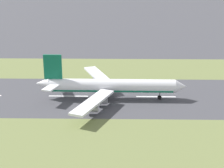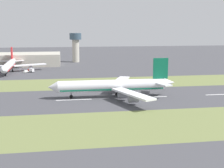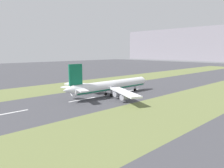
# 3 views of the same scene
# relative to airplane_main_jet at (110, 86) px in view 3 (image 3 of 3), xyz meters

# --- Properties ---
(ground_plane) EXTENTS (800.00, 800.00, 0.00)m
(ground_plane) POSITION_rel_airplane_main_jet_xyz_m (-2.94, 6.00, -6.02)
(ground_plane) COLOR #424247
(grass_median_west) EXTENTS (40.00, 600.00, 0.01)m
(grass_median_west) POSITION_rel_airplane_main_jet_xyz_m (-47.94, 6.00, -6.02)
(grass_median_west) COLOR olive
(grass_median_west) RESTS_ON ground
(grass_median_east) EXTENTS (40.00, 600.00, 0.01)m
(grass_median_east) POSITION_rel_airplane_main_jet_xyz_m (42.06, 6.00, -6.02)
(grass_median_east) COLOR olive
(grass_median_east) RESTS_ON ground
(centreline_dash_near) EXTENTS (1.20, 18.00, 0.01)m
(centreline_dash_near) POSITION_rel_airplane_main_jet_xyz_m (-2.94, -58.09, -6.01)
(centreline_dash_near) COLOR silver
(centreline_dash_near) RESTS_ON ground
(centreline_dash_mid) EXTENTS (1.20, 18.00, 0.01)m
(centreline_dash_mid) POSITION_rel_airplane_main_jet_xyz_m (-2.94, -18.09, -6.01)
(centreline_dash_mid) COLOR silver
(centreline_dash_mid) RESTS_ON ground
(centreline_dash_far) EXTENTS (1.20, 18.00, 0.01)m
(centreline_dash_far) POSITION_rel_airplane_main_jet_xyz_m (-2.94, 21.91, -6.01)
(centreline_dash_far) COLOR silver
(centreline_dash_far) RESTS_ON ground
(airplane_main_jet) EXTENTS (64.13, 67.05, 20.20)m
(airplane_main_jet) POSITION_rel_airplane_main_jet_xyz_m (0.00, 0.00, 0.00)
(airplane_main_jet) COLOR white
(airplane_main_jet) RESTS_ON ground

